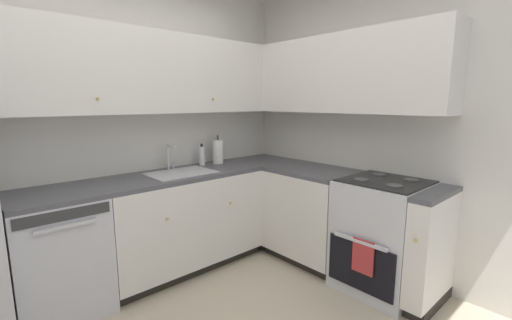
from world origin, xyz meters
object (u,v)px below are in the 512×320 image
soap_bottle (202,156)px  oven_range (382,234)px  paper_towel_roll (218,151)px  dishwasher (59,256)px

soap_bottle → oven_range: bearing=-66.7°
oven_range → paper_towel_roll: (-0.50, 1.56, 0.56)m
dishwasher → oven_range: (2.04, -1.40, 0.02)m
oven_range → paper_towel_roll: paper_towel_roll is taller
paper_towel_roll → dishwasher: bearing=-174.0°
dishwasher → paper_towel_roll: 1.65m
oven_range → dishwasher: bearing=145.5°
dishwasher → soap_bottle: bearing=7.6°
oven_range → soap_bottle: bearing=113.3°
soap_bottle → paper_towel_roll: (0.18, -0.02, 0.03)m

